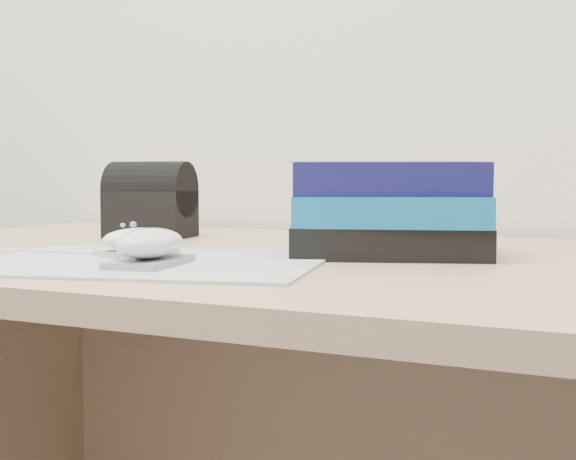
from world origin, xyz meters
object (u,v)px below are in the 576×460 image
at_px(desk, 377,425).
at_px(book_stack, 390,210).
at_px(mouse_rear, 137,241).
at_px(pouch, 150,201).
at_px(mouse_front, 150,246).

distance_m(desk, book_stack, 0.30).
relative_size(mouse_rear, pouch, 0.73).
relative_size(desk, mouse_rear, 15.09).
distance_m(desk, pouch, 0.52).
height_order(desk, mouse_front, mouse_front).
xyz_separation_m(mouse_front, book_stack, (0.19, 0.25, 0.03)).
bearing_deg(book_stack, desk, 130.75).
xyz_separation_m(mouse_rear, book_stack, (0.27, 0.17, 0.04)).
relative_size(mouse_rear, mouse_front, 0.86).
bearing_deg(pouch, book_stack, -13.44).
bearing_deg(mouse_rear, book_stack, 31.36).
height_order(mouse_front, pouch, pouch).
height_order(mouse_front, book_stack, book_stack).
distance_m(mouse_rear, mouse_front, 0.12).
distance_m(mouse_rear, pouch, 0.33).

